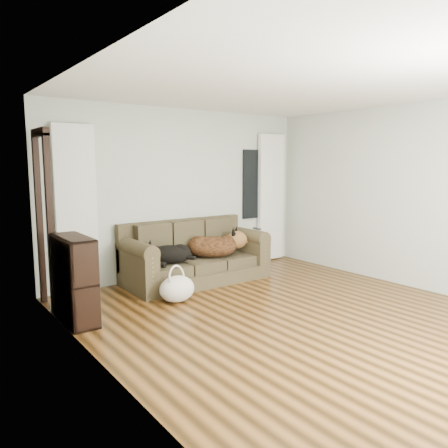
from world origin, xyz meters
TOP-DOWN VIEW (x-y plane):
  - floor at (0.00, 0.00)m, footprint 5.00×5.00m
  - ceiling at (0.00, 0.00)m, footprint 5.00×5.00m
  - wall_back at (0.00, 2.50)m, footprint 4.50×0.04m
  - wall_left at (-2.25, 0.00)m, footprint 0.04×5.00m
  - wall_right at (2.25, 0.00)m, footprint 0.04×5.00m
  - curtain_left at (-1.70, 2.42)m, footprint 0.55×0.08m
  - curtain_right at (1.80, 2.42)m, footprint 0.55×0.08m
  - window_pane at (1.45, 2.47)m, footprint 0.50×0.03m
  - door_casing at (-2.20, 2.05)m, footprint 0.07×0.60m
  - sofa at (-0.09, 1.97)m, footprint 2.13×0.92m
  - dog_black_lab at (-0.60, 1.95)m, footprint 0.76×0.68m
  - dog_shepherd at (0.22, 1.93)m, footprint 0.96×0.90m
  - tv_remote at (0.96, 1.81)m, footprint 0.08×0.19m
  - tote_bag at (-0.83, 1.28)m, footprint 0.50×0.40m
  - bookshelf at (-2.09, 1.34)m, footprint 0.30×0.78m

SIDE VIEW (x-z plane):
  - floor at x=0.00m, z-range 0.00..0.00m
  - tote_bag at x=-0.83m, z-range -0.01..0.33m
  - sofa at x=-0.09m, z-range 0.01..0.89m
  - dog_black_lab at x=-0.60m, z-range 0.35..0.61m
  - dog_shepherd at x=0.22m, z-range 0.32..0.66m
  - bookshelf at x=-2.09m, z-range 0.02..0.98m
  - tv_remote at x=0.96m, z-range 0.72..0.74m
  - door_casing at x=-2.20m, z-range 0.00..2.10m
  - curtain_left at x=-1.70m, z-range 0.02..2.27m
  - curtain_right at x=1.80m, z-range 0.02..2.27m
  - wall_back at x=0.00m, z-range 0.00..2.60m
  - wall_left at x=-2.25m, z-range 0.00..2.60m
  - wall_right at x=2.25m, z-range 0.00..2.60m
  - window_pane at x=1.45m, z-range 0.80..2.00m
  - ceiling at x=0.00m, z-range 2.60..2.60m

